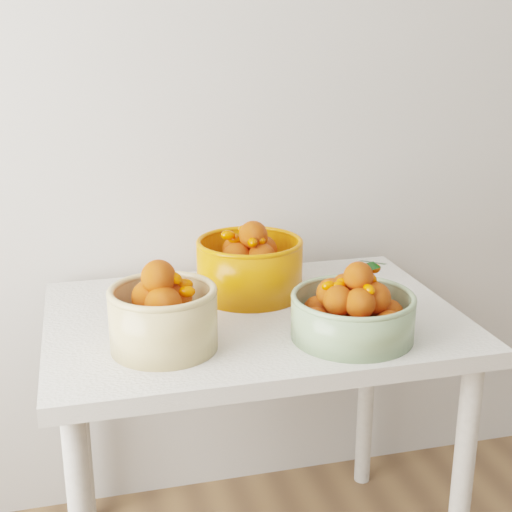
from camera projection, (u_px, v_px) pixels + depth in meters
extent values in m
cube|color=beige|center=(349.00, 54.00, 2.03)|extent=(4.00, 0.04, 2.70)
cube|color=silver|center=(254.00, 321.00, 1.76)|extent=(1.00, 0.70, 0.04)
cylinder|color=silver|center=(461.00, 494.00, 1.71)|extent=(0.05, 0.05, 0.71)
cylinder|color=silver|center=(80.00, 418.00, 2.04)|extent=(0.05, 0.05, 0.71)
cylinder|color=silver|center=(367.00, 383.00, 2.24)|extent=(0.05, 0.05, 0.71)
cylinder|color=tan|center=(163.00, 320.00, 1.54)|extent=(0.29, 0.29, 0.13)
torus|color=tan|center=(162.00, 291.00, 1.52)|extent=(0.30, 0.30, 0.02)
sphere|color=#D1660C|center=(191.00, 323.00, 1.56)|extent=(0.08, 0.08, 0.08)
sphere|color=#D23803|center=(169.00, 315.00, 1.60)|extent=(0.08, 0.08, 0.08)
sphere|color=#D23803|center=(140.00, 321.00, 1.57)|extent=(0.08, 0.08, 0.08)
sphere|color=#D23803|center=(143.00, 334.00, 1.50)|extent=(0.08, 0.08, 0.08)
sphere|color=#D23803|center=(176.00, 335.00, 1.50)|extent=(0.08, 0.08, 0.08)
sphere|color=#D23803|center=(164.00, 325.00, 1.55)|extent=(0.08, 0.08, 0.08)
sphere|color=#D23803|center=(175.00, 295.00, 1.55)|extent=(0.08, 0.08, 0.08)
sphere|color=#D23803|center=(149.00, 297.00, 1.54)|extent=(0.08, 0.08, 0.08)
sphere|color=#D23803|center=(163.00, 305.00, 1.50)|extent=(0.08, 0.08, 0.08)
sphere|color=#D23803|center=(158.00, 277.00, 1.51)|extent=(0.07, 0.07, 0.07)
ellipsoid|color=#E54500|center=(174.00, 278.00, 1.51)|extent=(0.05, 0.04, 0.04)
ellipsoid|color=#E54500|center=(164.00, 287.00, 1.55)|extent=(0.04, 0.04, 0.03)
ellipsoid|color=#E54500|center=(187.00, 292.00, 1.52)|extent=(0.05, 0.04, 0.03)
ellipsoid|color=#E54500|center=(185.00, 284.00, 1.53)|extent=(0.04, 0.03, 0.04)
ellipsoid|color=#E54500|center=(165.00, 279.00, 1.51)|extent=(0.05, 0.05, 0.04)
cylinder|color=gray|center=(352.00, 317.00, 1.60)|extent=(0.28, 0.28, 0.10)
torus|color=gray|center=(353.00, 297.00, 1.59)|extent=(0.28, 0.28, 0.01)
sphere|color=#D23803|center=(389.00, 314.00, 1.63)|extent=(0.07, 0.07, 0.07)
sphere|color=#D23803|center=(367.00, 305.00, 1.68)|extent=(0.07, 0.07, 0.07)
sphere|color=#D23803|center=(338.00, 304.00, 1.69)|extent=(0.07, 0.07, 0.07)
sphere|color=#D23803|center=(317.00, 310.00, 1.65)|extent=(0.07, 0.07, 0.07)
sphere|color=#D23803|center=(315.00, 322.00, 1.58)|extent=(0.07, 0.07, 0.07)
sphere|color=#D23803|center=(338.00, 332.00, 1.53)|extent=(0.07, 0.07, 0.07)
sphere|color=#D23803|center=(365.00, 334.00, 1.52)|extent=(0.07, 0.07, 0.07)
sphere|color=#D23803|center=(389.00, 327.00, 1.56)|extent=(0.07, 0.07, 0.07)
sphere|color=#D23803|center=(352.00, 318.00, 1.61)|extent=(0.07, 0.07, 0.07)
sphere|color=#D23803|center=(366.00, 290.00, 1.62)|extent=(0.06, 0.06, 0.06)
sphere|color=#D23803|center=(345.00, 288.00, 1.63)|extent=(0.07, 0.07, 0.07)
sphere|color=#D23803|center=(332.00, 293.00, 1.60)|extent=(0.07, 0.07, 0.07)
sphere|color=#D23803|center=(338.00, 301.00, 1.56)|extent=(0.07, 0.07, 0.07)
sphere|color=#D23803|center=(360.00, 303.00, 1.54)|extent=(0.07, 0.07, 0.07)
sphere|color=#D23803|center=(375.00, 298.00, 1.57)|extent=(0.07, 0.07, 0.07)
sphere|color=#D23803|center=(358.00, 276.00, 1.57)|extent=(0.07, 0.07, 0.07)
ellipsoid|color=#E54500|center=(339.00, 286.00, 1.58)|extent=(0.04, 0.03, 0.03)
ellipsoid|color=#E54500|center=(373.00, 285.00, 1.59)|extent=(0.04, 0.03, 0.03)
ellipsoid|color=#E54500|center=(369.00, 289.00, 1.54)|extent=(0.04, 0.04, 0.03)
ellipsoid|color=#E54500|center=(370.00, 284.00, 1.62)|extent=(0.04, 0.04, 0.03)
ellipsoid|color=#E54500|center=(370.00, 278.00, 1.57)|extent=(0.04, 0.04, 0.04)
ellipsoid|color=#E54500|center=(343.00, 292.00, 1.55)|extent=(0.04, 0.04, 0.03)
ellipsoid|color=#E54500|center=(360.00, 279.00, 1.63)|extent=(0.04, 0.04, 0.03)
ellipsoid|color=#E54500|center=(375.00, 269.00, 1.61)|extent=(0.04, 0.04, 0.03)
ellipsoid|color=#E54500|center=(353.00, 281.00, 1.60)|extent=(0.03, 0.04, 0.03)
ellipsoid|color=#E54500|center=(329.00, 286.00, 1.58)|extent=(0.04, 0.03, 0.03)
ellipsoid|color=#E54500|center=(357.00, 283.00, 1.62)|extent=(0.04, 0.04, 0.03)
ellipsoid|color=#E54500|center=(343.00, 283.00, 1.58)|extent=(0.04, 0.04, 0.03)
cylinder|color=orange|center=(250.00, 268.00, 1.86)|extent=(0.33, 0.33, 0.14)
torus|color=orange|center=(250.00, 242.00, 1.84)|extent=(0.33, 0.33, 0.01)
sphere|color=#D1660C|center=(280.00, 273.00, 1.89)|extent=(0.07, 0.07, 0.07)
sphere|color=#D23803|center=(256.00, 266.00, 1.94)|extent=(0.07, 0.07, 0.07)
sphere|color=#D23803|center=(227.00, 269.00, 1.92)|extent=(0.08, 0.08, 0.08)
sphere|color=#D23803|center=(218.00, 278.00, 1.85)|extent=(0.08, 0.08, 0.08)
sphere|color=#D23803|center=(239.00, 286.00, 1.79)|extent=(0.08, 0.08, 0.08)
sphere|color=#D23803|center=(273.00, 283.00, 1.81)|extent=(0.07, 0.07, 0.07)
sphere|color=#D23803|center=(250.00, 276.00, 1.87)|extent=(0.08, 0.08, 0.08)
sphere|color=#D23803|center=(263.00, 250.00, 1.88)|extent=(0.08, 0.08, 0.08)
sphere|color=#D23803|center=(237.00, 250.00, 1.88)|extent=(0.08, 0.08, 0.08)
sphere|color=#D23803|center=(236.00, 257.00, 1.82)|extent=(0.07, 0.07, 0.07)
sphere|color=#D23803|center=(262.00, 257.00, 1.82)|extent=(0.07, 0.07, 0.07)
sphere|color=#D23803|center=(253.00, 235.00, 1.83)|extent=(0.07, 0.07, 0.07)
ellipsoid|color=#E54500|center=(253.00, 243.00, 1.79)|extent=(0.03, 0.04, 0.03)
ellipsoid|color=#E54500|center=(257.00, 236.00, 1.86)|extent=(0.05, 0.05, 0.04)
ellipsoid|color=#E54500|center=(228.00, 235.00, 1.82)|extent=(0.04, 0.03, 0.03)
ellipsoid|color=#E54500|center=(245.00, 248.00, 1.83)|extent=(0.05, 0.04, 0.03)
ellipsoid|color=#E54500|center=(235.00, 239.00, 1.85)|extent=(0.05, 0.04, 0.03)
ellipsoid|color=#E54500|center=(260.00, 242.00, 1.81)|extent=(0.05, 0.05, 0.04)
ellipsoid|color=#E54500|center=(243.00, 230.00, 1.87)|extent=(0.03, 0.04, 0.03)
ellipsoid|color=#E54500|center=(246.00, 235.00, 1.83)|extent=(0.05, 0.03, 0.03)
ellipsoid|color=#E54500|center=(258.00, 236.00, 1.84)|extent=(0.04, 0.04, 0.03)
ellipsoid|color=#E54500|center=(243.00, 247.00, 1.85)|extent=(0.05, 0.04, 0.03)
ellipsoid|color=#E54500|center=(261.00, 239.00, 1.84)|extent=(0.04, 0.03, 0.03)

